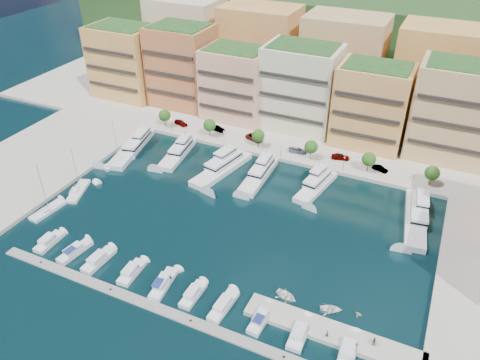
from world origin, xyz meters
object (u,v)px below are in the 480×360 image
(sailboat_2, at_px, (118,163))
(tender_1, at_px, (287,299))
(cruiser_0, at_px, (49,242))
(tender_3, at_px, (359,314))
(cruiser_5, at_px, (193,295))
(sailboat_0, at_px, (47,211))
(tree_1, at_px, (210,125))
(cruiser_9, at_px, (348,351))
(tree_2, at_px, (258,136))
(sailboat_1, at_px, (78,192))
(yacht_2, at_px, (223,166))
(cruiser_2, at_px, (98,260))
(yacht_3, at_px, (260,173))
(cruiser_7, at_px, (261,319))
(car_3, at_px, (298,150))
(lamppost_4, at_px, (414,177))
(car_5, at_px, (380,169))
(car_4, at_px, (340,157))
(lamppost_1, at_px, (224,135))
(yacht_4, at_px, (317,185))
(cruiser_6, at_px, (223,306))
(tender_0, at_px, (286,296))
(yacht_6, at_px, (416,215))
(cruiser_1, at_px, (75,251))
(yacht_1, at_px, (178,152))
(lamppost_0, at_px, (172,123))
(tree_3, at_px, (311,147))
(person_0, at_px, (327,334))
(car_0, at_px, (181,123))
(car_2, at_px, (255,138))
(tree_4, at_px, (369,159))
(tender_2, at_px, (331,309))
(lamppost_3, at_px, (344,161))
(cruiser_3, at_px, (132,272))
(tree_5, at_px, (432,173))
(lamppost_2, at_px, (281,148))

(sailboat_2, relative_size, tender_1, 8.23)
(cruiser_0, bearing_deg, tender_3, 7.74)
(cruiser_5, bearing_deg, sailboat_0, 169.18)
(tree_1, bearing_deg, cruiser_9, -45.31)
(tree_2, xyz_separation_m, sailboat_1, (-32.81, -39.84, -4.44))
(yacht_2, distance_m, cruiser_2, 44.28)
(cruiser_9, bearing_deg, yacht_3, 128.18)
(cruiser_7, bearing_deg, car_3, 103.00)
(lamppost_4, distance_m, car_5, 10.01)
(tree_2, height_order, yacht_2, tree_2)
(car_4, bearing_deg, lamppost_1, 87.62)
(yacht_4, bearing_deg, cruiser_6, -94.76)
(lamppost_1, distance_m, tender_0, 61.47)
(yacht_6, bearing_deg, sailboat_1, -162.59)
(cruiser_1, distance_m, cruiser_9, 59.17)
(yacht_1, xyz_separation_m, cruiser_9, (60.95, -45.37, -0.54))
(sailboat_1, bearing_deg, yacht_3, 34.28)
(yacht_6, bearing_deg, lamppost_0, 170.44)
(tender_1, bearing_deg, lamppost_1, 56.01)
(tree_1, bearing_deg, sailboat_2, -124.47)
(tree_3, height_order, person_0, tree_3)
(tree_1, distance_m, car_3, 27.84)
(yacht_1, bearing_deg, car_0, 118.58)
(car_4, bearing_deg, sailboat_2, 104.07)
(tree_3, xyz_separation_m, car_0, (-43.93, 2.78, -2.92))
(lamppost_1, height_order, yacht_1, yacht_1)
(tender_1, bearing_deg, tree_2, 46.86)
(yacht_4, bearing_deg, car_2, 147.08)
(yacht_6, bearing_deg, car_2, 159.57)
(tree_4, height_order, cruiser_7, tree_4)
(cruiser_2, height_order, tender_2, cruiser_2)
(person_0, bearing_deg, lamppost_3, -41.72)
(cruiser_3, relative_size, sailboat_1, 0.57)
(tree_5, bearing_deg, cruiser_9, -96.43)
(cruiser_3, height_order, cruiser_9, same)
(lamppost_2, bearing_deg, lamppost_4, 0.00)
(lamppost_0, height_order, tender_1, lamppost_0)
(tree_3, relative_size, lamppost_3, 1.35)
(tree_4, relative_size, sailboat_1, 0.43)
(tree_1, distance_m, sailboat_1, 43.46)
(tree_1, xyz_separation_m, yacht_2, (11.78, -14.39, -3.53))
(cruiser_6, relative_size, sailboat_0, 0.64)
(tree_1, bearing_deg, lamppost_0, -169.15)
(cruiser_6, xyz_separation_m, cruiser_9, (23.57, 0.01, 0.00))
(sailboat_2, height_order, car_0, sailboat_2)
(tree_3, relative_size, sailboat_1, 0.43)
(cruiser_5, xyz_separation_m, car_4, (12.39, 61.35, 1.30))
(lamppost_0, xyz_separation_m, cruiser_2, (16.64, -55.79, -3.28))
(tree_4, xyz_separation_m, car_2, (-34.61, 3.50, -2.94))
(cruiser_3, distance_m, car_5, 70.92)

